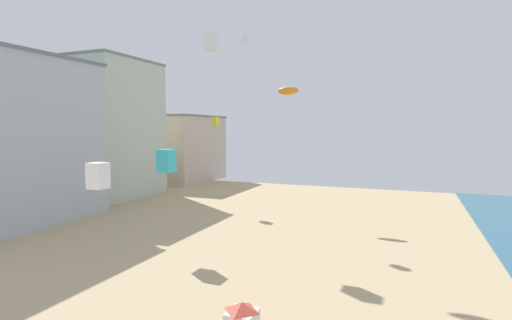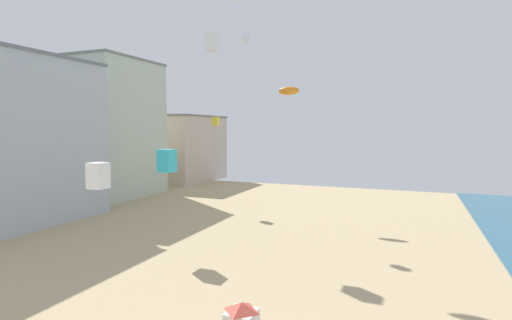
{
  "view_description": "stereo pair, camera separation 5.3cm",
  "coord_description": "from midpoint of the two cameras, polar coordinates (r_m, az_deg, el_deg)",
  "views": [
    {
      "loc": [
        12.13,
        -2.21,
        9.19
      ],
      "look_at": [
        5.1,
        15.4,
        7.7
      ],
      "focal_mm": 27.47,
      "sensor_mm": 36.0,
      "label": 1
    },
    {
      "loc": [
        12.18,
        -2.19,
        9.19
      ],
      "look_at": [
        5.1,
        15.4,
        7.7
      ],
      "focal_mm": 27.47,
      "sensor_mm": 36.0,
      "label": 2
    }
  ],
  "objects": [
    {
      "name": "kite_orange_parafoil",
      "position": [
        43.99,
        4.85,
        10.01
      ],
      "size": [
        2.36,
        0.66,
        0.92
      ],
      "color": "orange"
    },
    {
      "name": "kite_cyan_box",
      "position": [
        30.65,
        -12.81,
        -0.11
      ],
      "size": [
        1.1,
        1.1,
        1.73
      ],
      "color": "#2DB7CC"
    },
    {
      "name": "kite_white_box_3",
      "position": [
        19.62,
        -21.93,
        -2.12
      ],
      "size": [
        0.77,
        0.77,
        1.21
      ],
      "color": "white"
    },
    {
      "name": "lifeguard_stand",
      "position": [
        16.32,
        -2.02,
        -22.28
      ],
      "size": [
        1.1,
        1.1,
        2.55
      ],
      "rotation": [
        0.0,
        0.0,
        0.38
      ],
      "color": "white",
      "rests_on": "ground"
    },
    {
      "name": "kite_white_box_2",
      "position": [
        37.16,
        -6.34,
        16.72
      ],
      "size": [
        1.0,
        1.0,
        1.57
      ],
      "color": "white"
    },
    {
      "name": "boardwalk_hotel_far",
      "position": [
        71.55,
        -11.13,
        1.71
      ],
      "size": [
        12.04,
        15.05,
        11.63
      ],
      "color": "#C6B29E",
      "rests_on": "ground"
    },
    {
      "name": "kite_white_box",
      "position": [
        42.57,
        -1.46,
        17.13
      ],
      "size": [
        0.56,
        0.56,
        0.88
      ],
      "color": "white"
    },
    {
      "name": "boardwalk_hotel_mid",
      "position": [
        57.78,
        -20.58,
        4.31
      ],
      "size": [
        10.79,
        12.35,
        18.57
      ],
      "color": "#B7C6B2",
      "rests_on": "ground"
    },
    {
      "name": "kite_yellow_box",
      "position": [
        47.03,
        -5.86,
        5.63
      ],
      "size": [
        0.68,
        0.68,
        1.06
      ],
      "color": "yellow"
    }
  ]
}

